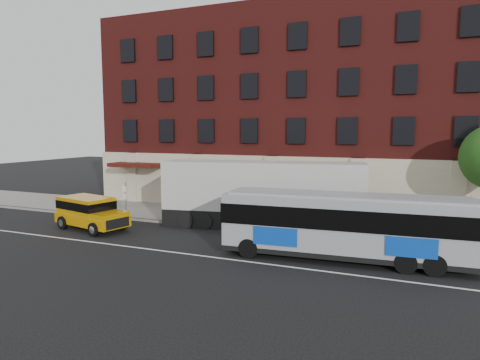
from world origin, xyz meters
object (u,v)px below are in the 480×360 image
at_px(city_bus, 345,224).
at_px(shipping_container, 262,195).
at_px(sign_pole, 125,198).
at_px(yellow_suv, 89,211).

distance_m(city_bus, shipping_container, 7.51).
relative_size(sign_pole, yellow_suv, 0.48).
relative_size(city_bus, shipping_container, 0.91).
height_order(sign_pole, shipping_container, shipping_container).
xyz_separation_m(sign_pole, city_bus, (15.15, -3.73, 0.26)).
xyz_separation_m(city_bus, yellow_suv, (-15.31, 0.45, -0.59)).
bearing_deg(city_bus, sign_pole, 166.17).
height_order(city_bus, yellow_suv, city_bus).
bearing_deg(sign_pole, yellow_suv, -92.81).
distance_m(sign_pole, yellow_suv, 3.30).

